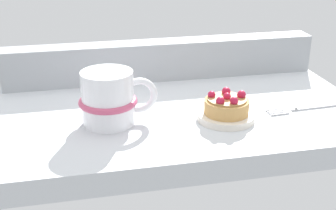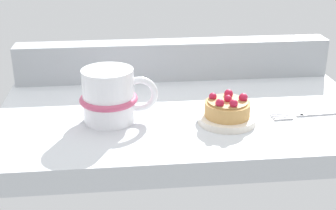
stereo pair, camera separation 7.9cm
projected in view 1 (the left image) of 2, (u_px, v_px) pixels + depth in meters
ground_plane at (181, 118)px, 86.77cm from camera, size 67.50×39.90×4.00cm
window_rail_back at (162, 60)px, 99.96cm from camera, size 66.15×5.41×8.09cm
dessert_plate at (226, 116)px, 81.11cm from camera, size 10.02×10.02×1.19cm
raspberry_tart at (227, 105)px, 80.28cm from camera, size 7.72×7.72×3.92cm
coffee_mug at (110, 98)px, 78.27cm from camera, size 13.43×9.93×9.24cm
dessert_fork at (308, 108)px, 85.39cm from camera, size 16.39×2.63×0.60cm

